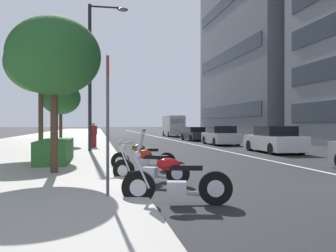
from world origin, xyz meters
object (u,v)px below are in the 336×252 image
at_px(motorcycle_mid_row, 175,182).
at_px(street_tree_near_plaza_corner, 41,63).
at_px(motorcycle_nearest_camera, 149,168).
at_px(car_following_behind, 274,140).
at_px(car_far_down_avenue, 195,134).
at_px(delivery_van_ahead, 173,126).
at_px(street_tree_mid_sidewalk, 54,57).
at_px(car_lead_in_lane, 220,136).
at_px(pedestrian_on_plaza, 93,135).
at_px(street_lamp_with_banners, 95,64).
at_px(motorcycle_under_tarp, 143,159).
at_px(street_tree_far_plaza, 61,98).
at_px(parking_sign_by_curb, 108,112).

xyz_separation_m(motorcycle_mid_row, street_tree_near_plaza_corner, (10.79, 4.07, 3.97)).
xyz_separation_m(motorcycle_nearest_camera, street_tree_near_plaza_corner, (8.17, 3.94, 4.01)).
relative_size(motorcycle_nearest_camera, street_tree_near_plaza_corner, 0.34).
xyz_separation_m(car_following_behind, car_far_down_avenue, (14.84, 0.46, -0.06)).
relative_size(motorcycle_nearest_camera, delivery_van_ahead, 0.38).
xyz_separation_m(car_following_behind, street_tree_mid_sidewalk, (-7.48, 10.87, 2.88)).
relative_size(car_lead_in_lane, pedestrian_on_plaza, 2.81).
bearing_deg(street_lamp_with_banners, street_tree_mid_sidewalk, 172.53).
height_order(motorcycle_under_tarp, car_lead_in_lane, car_lead_in_lane).
bearing_deg(street_lamp_with_banners, motorcycle_under_tarp, -168.24).
height_order(motorcycle_mid_row, motorcycle_under_tarp, motorcycle_mid_row).
distance_m(street_tree_mid_sidewalk, street_tree_far_plaza, 15.11).
bearing_deg(car_far_down_avenue, car_lead_in_lane, 178.95).
distance_m(car_lead_in_lane, car_far_down_avenue, 7.01).
bearing_deg(car_far_down_avenue, pedestrian_on_plaza, 136.80).
bearing_deg(street_lamp_with_banners, car_far_down_avenue, -34.40).
distance_m(motorcycle_nearest_camera, parking_sign_by_curb, 2.89).
xyz_separation_m(motorcycle_nearest_camera, car_lead_in_lane, (16.84, -7.90, 0.27)).
bearing_deg(motorcycle_mid_row, motorcycle_under_tarp, -76.01).
bearing_deg(car_following_behind, motorcycle_mid_row, 146.60).
distance_m(delivery_van_ahead, street_tree_mid_sidewalk, 35.68).
bearing_deg(street_tree_near_plaza_corner, street_tree_mid_sidewalk, -168.56).
xyz_separation_m(motorcycle_under_tarp, car_far_down_avenue, (21.19, -7.66, 0.21)).
bearing_deg(car_lead_in_lane, street_tree_far_plaza, 92.70).
bearing_deg(motorcycle_nearest_camera, car_lead_in_lane, -82.35).
xyz_separation_m(car_following_behind, delivery_van_ahead, (26.47, 0.12, 0.72)).
distance_m(motorcycle_nearest_camera, street_tree_near_plaza_corner, 9.92).
distance_m(car_lead_in_lane, delivery_van_ahead, 18.66).
distance_m(motorcycle_nearest_camera, car_following_behind, 12.23).
xyz_separation_m(motorcycle_nearest_camera, motorcycle_under_tarp, (2.65, -0.15, 0.00)).
xyz_separation_m(car_lead_in_lane, street_tree_mid_sidewalk, (-15.31, 10.49, 2.88)).
bearing_deg(pedestrian_on_plaza, street_lamp_with_banners, 163.60).
bearing_deg(motorcycle_nearest_camera, motorcycle_mid_row, 125.76).
bearing_deg(motorcycle_under_tarp, delivery_van_ahead, -87.89).
relative_size(motorcycle_nearest_camera, street_tree_mid_sidewalk, 0.42).
xyz_separation_m(motorcycle_mid_row, street_tree_mid_sidewalk, (4.14, 2.73, 3.11)).
xyz_separation_m(car_far_down_avenue, street_tree_mid_sidewalk, (-22.31, 10.41, 2.94)).
height_order(car_following_behind, car_far_down_avenue, car_following_behind).
xyz_separation_m(parking_sign_by_curb, street_tree_far_plaza, (18.84, 2.70, 1.58)).
distance_m(car_far_down_avenue, delivery_van_ahead, 11.67).
bearing_deg(motorcycle_mid_row, motorcycle_nearest_camera, -72.83).
bearing_deg(motorcycle_mid_row, delivery_van_ahead, -87.70).
bearing_deg(street_tree_near_plaza_corner, motorcycle_nearest_camera, -154.27).
bearing_deg(car_lead_in_lane, car_following_behind, -175.74).
relative_size(delivery_van_ahead, pedestrian_on_plaza, 3.29).
bearing_deg(car_following_behind, motorcycle_under_tarp, 129.64).
distance_m(motorcycle_mid_row, street_tree_near_plaza_corner, 12.19).
bearing_deg(car_far_down_avenue, motorcycle_nearest_camera, 160.15).
bearing_deg(motorcycle_under_tarp, pedestrian_on_plaza, -64.81).
relative_size(motorcycle_mid_row, street_tree_far_plaza, 0.48).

